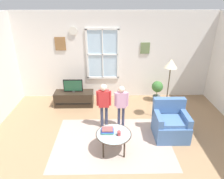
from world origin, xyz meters
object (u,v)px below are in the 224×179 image
(book_stack, at_px, (107,131))
(floor_lamp, at_px, (170,70))
(armchair, at_px, (170,124))
(person_pink_shirt, at_px, (121,102))
(tv_stand, at_px, (74,98))
(person_red_shirt, at_px, (104,101))
(television, at_px, (73,86))
(coffee_table, at_px, (114,135))
(cup, at_px, (119,133))
(remote_near_books, at_px, (119,133))
(potted_plant_by_window, at_px, (157,89))

(book_stack, distance_m, floor_lamp, 2.17)
(armchair, relative_size, person_pink_shirt, 0.77)
(tv_stand, relative_size, armchair, 1.33)
(book_stack, relative_size, person_red_shirt, 0.23)
(floor_lamp, bearing_deg, person_red_shirt, -167.86)
(television, height_order, coffee_table, television)
(television, relative_size, book_stack, 2.09)
(book_stack, relative_size, floor_lamp, 0.16)
(tv_stand, relative_size, cup, 11.76)
(cup, bearing_deg, remote_near_books, 99.45)
(armchair, bearing_deg, floor_lamp, 84.25)
(armchair, xyz_separation_m, book_stack, (-1.48, -0.47, 0.16))
(cup, bearing_deg, tv_stand, 120.59)
(coffee_table, bearing_deg, remote_near_books, -6.66)
(television, relative_size, person_red_shirt, 0.48)
(cup, xyz_separation_m, potted_plant_by_window, (1.32, 2.37, -0.07))
(person_red_shirt, height_order, floor_lamp, floor_lamp)
(cup, height_order, floor_lamp, floor_lamp)
(floor_lamp, bearing_deg, potted_plant_by_window, 89.64)
(tv_stand, height_order, floor_lamp, floor_lamp)
(remote_near_books, bearing_deg, person_pink_shirt, 83.19)
(floor_lamp, bearing_deg, tv_stand, 161.79)
(coffee_table, height_order, book_stack, book_stack)
(coffee_table, xyz_separation_m, floor_lamp, (1.43, 1.24, 1.00))
(potted_plant_by_window, height_order, floor_lamp, floor_lamp)
(armchair, height_order, remote_near_books, armchair)
(television, relative_size, armchair, 0.65)
(cup, bearing_deg, person_pink_shirt, 83.92)
(television, relative_size, cup, 5.79)
(tv_stand, height_order, person_pink_shirt, person_pink_shirt)
(tv_stand, bearing_deg, person_red_shirt, -52.00)
(floor_lamp, bearing_deg, coffee_table, -139.10)
(book_stack, bearing_deg, person_pink_shirt, 68.18)
(person_pink_shirt, height_order, floor_lamp, floor_lamp)
(coffee_table, height_order, cup, cup)
(person_pink_shirt, xyz_separation_m, potted_plant_by_window, (1.22, 1.42, -0.29))
(tv_stand, height_order, potted_plant_by_window, potted_plant_by_window)
(armchair, distance_m, book_stack, 1.56)
(armchair, distance_m, potted_plant_by_window, 1.80)
(coffee_table, height_order, remote_near_books, remote_near_books)
(book_stack, bearing_deg, potted_plant_by_window, 55.41)
(television, xyz_separation_m, person_pink_shirt, (1.37, -1.19, 0.06))
(cup, height_order, potted_plant_by_window, potted_plant_by_window)
(armchair, relative_size, cup, 8.85)
(tv_stand, bearing_deg, armchair, -32.02)
(armchair, height_order, book_stack, armchair)
(armchair, height_order, coffee_table, armchair)
(coffee_table, height_order, person_red_shirt, person_red_shirt)
(book_stack, bearing_deg, person_red_shirt, 96.01)
(cup, relative_size, floor_lamp, 0.06)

